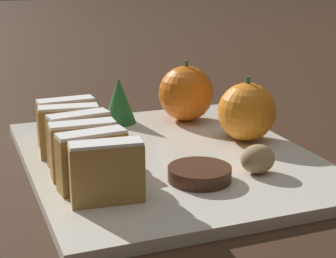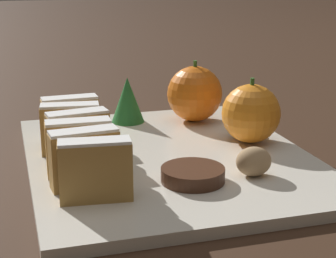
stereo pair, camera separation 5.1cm
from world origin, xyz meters
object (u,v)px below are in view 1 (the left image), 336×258
object	(u,v)px
orange_near	(247,112)
walnut	(258,159)
orange_far	(186,93)
chocolate_cookie	(200,174)

from	to	relation	value
orange_near	walnut	world-z (taller)	orange_near
orange_near	orange_far	world-z (taller)	orange_far
orange_far	chocolate_cookie	distance (m)	0.23
walnut	chocolate_cookie	distance (m)	0.07
chocolate_cookie	orange_near	bearing A→B (deg)	43.56
chocolate_cookie	walnut	bearing A→B (deg)	-1.71
walnut	chocolate_cookie	xyz separation A→B (m)	(-0.07, 0.00, -0.01)
orange_far	walnut	distance (m)	0.22
orange_near	walnut	bearing A→B (deg)	-112.67
orange_near	orange_far	distance (m)	0.12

